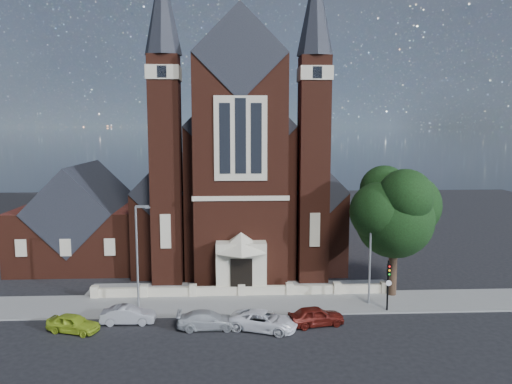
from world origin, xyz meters
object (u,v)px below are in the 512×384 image
street_tree (397,214)px  car_silver_b (208,320)px  car_white_suv (264,321)px  street_lamp_right (371,248)px  church (238,178)px  traffic_signal (388,279)px  car_dark_red (316,316)px  parish_hall (85,224)px  car_lime_van (73,323)px  street_lamp_left (138,251)px  car_silver_a (128,315)px

street_tree → car_silver_b: bearing=-159.0°
car_white_suv → street_lamp_right: bearing=-42.7°
church → traffic_signal: church is taller
car_dark_red → church: bearing=1.4°
car_silver_b → street_tree: bearing=-69.2°
church → street_lamp_right: 21.76m
car_silver_b → car_white_suv: 3.89m
parish_hall → car_silver_b: (13.53, -18.09, -3.39)m
street_tree → traffic_signal: street_tree is taller
car_lime_van → car_silver_b: 9.18m
church → traffic_signal: 23.94m
street_tree → street_lamp_right: street_tree is taller
church → street_lamp_left: 20.84m
church → street_lamp_right: church is taller
car_silver_b → traffic_signal: bearing=-79.7°
traffic_signal → street_tree: bearing=64.1°
church → car_silver_a: bearing=-110.6°
car_white_suv → car_silver_b: bearing=104.0°
car_dark_red → traffic_signal: bearing=-79.9°
church → parish_hall: (-16.00, -4.94, -4.17)m
street_lamp_right → traffic_signal: bearing=-60.0°
traffic_signal → car_silver_b: traffic_signal is taller
street_lamp_right → car_dark_red: bearing=-141.9°
traffic_signal → car_silver_b: 13.84m
church → street_lamp_right: size_ratio=4.31×
car_dark_red → car_silver_b: bearing=80.3°
street_tree → car_dark_red: bearing=-143.2°
parish_hall → car_silver_b: size_ratio=2.86×
church → street_lamp_right: (10.09, -18.94, -3.59)m
street_tree → car_white_suv: size_ratio=2.27×
street_lamp_right → car_silver_a: size_ratio=2.12×
street_lamp_right → car_silver_a: bearing=-171.0°
parish_hall → traffic_signal: bearing=-30.0°
parish_hall → street_lamp_right: 29.62m
car_lime_van → car_dark_red: (16.78, 0.37, 0.06)m
car_lime_van → car_white_suv: car_white_suv is taller
car_silver_b → street_lamp_right: bearing=-72.2°
church → car_dark_red: size_ratio=8.73×
street_lamp_left → car_dark_red: 14.16m
car_silver_a → car_dark_red: car_dark_red is taller
church → traffic_signal: (11.00, -20.52, -5.60)m
car_lime_van → car_silver_b: car_lime_van is taller
street_tree → street_lamp_right: 3.84m
street_lamp_right → car_silver_a: street_lamp_right is taller
church → street_tree: size_ratio=3.26×
street_lamp_right → car_silver_b: size_ratio=1.90×
traffic_signal → car_dark_red: size_ratio=1.00×
street_tree → street_lamp_left: 20.71m
street_lamp_left → car_silver_b: 7.88m
car_lime_van → car_silver_a: size_ratio=0.96×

